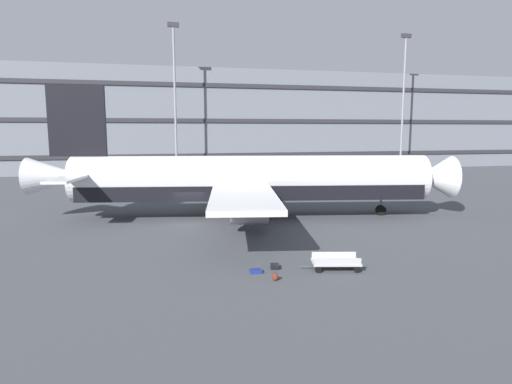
% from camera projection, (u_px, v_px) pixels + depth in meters
% --- Properties ---
extents(ground_plane, '(600.00, 600.00, 0.00)m').
position_uv_depth(ground_plane, '(190.00, 223.00, 35.81)').
color(ground_plane, '#424449').
extents(terminal_structure, '(178.11, 14.99, 18.37)m').
position_uv_depth(terminal_structure, '(167.00, 121.00, 82.43)').
color(terminal_structure, slate).
rests_on(terminal_structure, ground_plane).
extents(airliner, '(36.83, 29.78, 11.24)m').
position_uv_depth(airliner, '(247.00, 180.00, 37.88)').
color(airliner, silver).
rests_on(airliner, ground_plane).
extents(light_mast_left, '(1.80, 0.50, 24.14)m').
position_uv_depth(light_mast_left, '(175.00, 90.00, 69.24)').
color(light_mast_left, gray).
rests_on(light_mast_left, ground_plane).
extents(light_mast_center_left, '(1.80, 0.50, 24.39)m').
position_uv_depth(light_mast_center_left, '(404.00, 94.00, 78.42)').
color(light_mast_center_left, gray).
rests_on(light_mast_center_left, ground_plane).
extents(suitcase_scuffed, '(0.57, 0.72, 0.22)m').
position_uv_depth(suitcase_scuffed, '(275.00, 266.00, 24.04)').
color(suitcase_scuffed, black).
rests_on(suitcase_scuffed, ground_plane).
extents(suitcase_purple, '(0.66, 0.47, 0.20)m').
position_uv_depth(suitcase_purple, '(256.00, 271.00, 23.26)').
color(suitcase_purple, navy).
rests_on(suitcase_purple, ground_plane).
extents(backpack_navy, '(0.37, 0.30, 0.46)m').
position_uv_depth(backpack_navy, '(275.00, 277.00, 22.04)').
color(backpack_navy, '#592619').
rests_on(backpack_navy, ground_plane).
extents(baggage_cart, '(3.37, 1.84, 0.82)m').
position_uv_depth(baggage_cart, '(336.00, 262.00, 23.77)').
color(baggage_cart, '#B7B7BC').
rests_on(baggage_cart, ground_plane).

